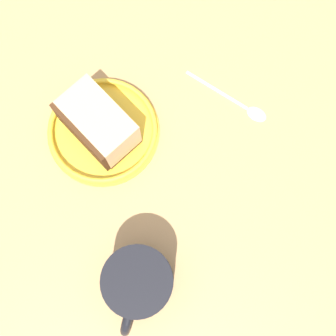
{
  "coord_description": "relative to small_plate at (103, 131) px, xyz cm",
  "views": [
    {
      "loc": [
        12.05,
        8.45,
        62.12
      ],
      "look_at": [
        -1.54,
        6.16,
        3.0
      ],
      "focal_mm": 48.77,
      "sensor_mm": 36.0,
      "label": 1
    }
  ],
  "objects": [
    {
      "name": "small_plate",
      "position": [
        0.0,
        0.0,
        0.0
      ],
      "size": [
        15.91,
        15.91,
        1.73
      ],
      "color": "yellow",
      "rests_on": "ground_plane"
    },
    {
      "name": "teaspoon",
      "position": [
        -7.29,
        18.99,
        -0.5
      ],
      "size": [
        6.55,
        12.8,
        0.8
      ],
      "color": "silver",
      "rests_on": "ground_plane"
    },
    {
      "name": "ground_plane",
      "position": [
        5.86,
        3.86,
        -2.73
      ],
      "size": [
        138.34,
        138.34,
        3.76
      ],
      "primitive_type": "cube",
      "color": "tan"
    },
    {
      "name": "cake_slice",
      "position": [
        0.22,
        -0.17,
        3.4
      ],
      "size": [
        11.18,
        11.91,
        6.49
      ],
      "color": "#472814",
      "rests_on": "small_plate"
    },
    {
      "name": "tea_mug",
      "position": [
        19.43,
        8.89,
        3.28
      ],
      "size": [
        11.01,
        8.61,
        8.59
      ],
      "color": "black",
      "rests_on": "ground_plane"
    }
  ]
}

